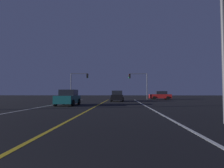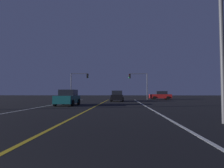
# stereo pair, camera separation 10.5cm
# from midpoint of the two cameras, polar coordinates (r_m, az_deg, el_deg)

# --- Properties ---
(lane_edge_right) EXTENTS (0.16, 42.75, 0.01)m
(lane_edge_right) POSITION_cam_midpoint_polar(r_m,az_deg,el_deg) (16.08, 11.96, -7.46)
(lane_edge_right) COLOR silver
(lane_edge_right) RESTS_ON ground
(lane_edge_left) EXTENTS (0.16, 42.75, 0.01)m
(lane_edge_left) POSITION_cam_midpoint_polar(r_m,az_deg,el_deg) (17.67, -23.10, -6.86)
(lane_edge_left) COLOR silver
(lane_edge_left) RESTS_ON ground
(lane_center_divider) EXTENTS (0.16, 42.75, 0.01)m
(lane_center_divider) POSITION_cam_midpoint_polar(r_m,az_deg,el_deg) (16.11, -6.44, -7.49)
(lane_center_divider) COLOR gold
(lane_center_divider) RESTS_ON ground
(car_crossing_side) EXTENTS (4.30, 2.02, 1.70)m
(car_crossing_side) POSITION_cam_midpoint_polar(r_m,az_deg,el_deg) (39.58, 14.49, -3.36)
(car_crossing_side) COLOR black
(car_crossing_side) RESTS_ON ground
(car_ahead_far) EXTENTS (2.02, 4.30, 1.70)m
(car_ahead_far) POSITION_cam_midpoint_polar(r_m,az_deg,el_deg) (30.19, 1.67, -3.69)
(car_ahead_far) COLOR black
(car_ahead_far) RESTS_ON ground
(car_oncoming) EXTENTS (2.02, 4.30, 1.70)m
(car_oncoming) POSITION_cam_midpoint_polar(r_m,az_deg,el_deg) (21.06, -13.03, -4.07)
(car_oncoming) COLOR black
(car_oncoming) RESTS_ON ground
(traffic_light_near_right) EXTENTS (3.72, 0.36, 5.20)m
(traffic_light_near_right) POSITION_cam_midpoint_polar(r_m,az_deg,el_deg) (37.93, 7.92, 1.21)
(traffic_light_near_right) COLOR #4C4C51
(traffic_light_near_right) RESTS_ON ground
(traffic_light_near_left) EXTENTS (3.67, 0.36, 5.29)m
(traffic_light_near_left) POSITION_cam_midpoint_polar(r_m,az_deg,el_deg) (38.75, -9.67, 1.23)
(traffic_light_near_left) COLOR #4C4C51
(traffic_light_near_left) RESTS_ON ground
(street_lamp_right_near) EXTENTS (2.29, 0.44, 8.94)m
(street_lamp_right_near) POSITION_cam_midpoint_polar(r_m,az_deg,el_deg) (10.48, 27.76, 21.48)
(street_lamp_right_near) COLOR #4C4C51
(street_lamp_right_near) RESTS_ON ground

